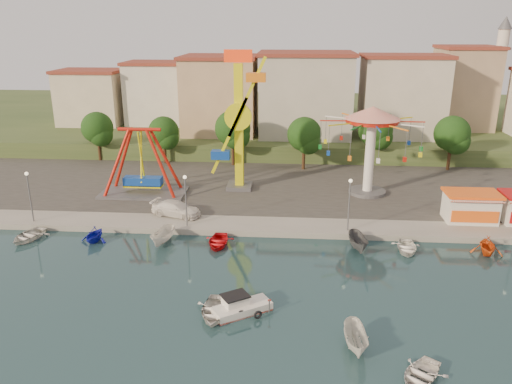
# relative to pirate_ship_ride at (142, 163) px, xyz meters

# --- Properties ---
(ground) EXTENTS (200.00, 200.00, 0.00)m
(ground) POSITION_rel_pirate_ship_ride_xyz_m (15.13, -22.33, -4.39)
(ground) COLOR #143037
(ground) RESTS_ON ground
(quay_deck) EXTENTS (200.00, 100.00, 0.60)m
(quay_deck) POSITION_rel_pirate_ship_ride_xyz_m (15.13, 39.67, -4.09)
(quay_deck) COLOR #9E998E
(quay_deck) RESTS_ON ground
(asphalt_pad) EXTENTS (90.00, 28.00, 0.01)m
(asphalt_pad) POSITION_rel_pirate_ship_ride_xyz_m (15.13, 7.67, -3.79)
(asphalt_pad) COLOR #4C4944
(asphalt_pad) RESTS_ON quay_deck
(hill_terrace) EXTENTS (200.00, 60.00, 3.00)m
(hill_terrace) POSITION_rel_pirate_ship_ride_xyz_m (15.13, 44.67, -2.89)
(hill_terrace) COLOR #384C26
(hill_terrace) RESTS_ON ground
(pirate_ship_ride) EXTENTS (10.00, 5.00, 8.00)m
(pirate_ship_ride) POSITION_rel_pirate_ship_ride_xyz_m (0.00, 0.00, 0.00)
(pirate_ship_ride) COLOR #59595E
(pirate_ship_ride) RESTS_ON quay_deck
(kamikaze_tower) EXTENTS (4.92, 3.10, 16.50)m
(kamikaze_tower) POSITION_rel_pirate_ship_ride_xyz_m (11.38, 2.75, 4.17)
(kamikaze_tower) COLOR #59595E
(kamikaze_tower) RESTS_ON quay_deck
(wave_swinger) EXTENTS (11.60, 11.60, 10.40)m
(wave_swinger) POSITION_rel_pirate_ship_ride_xyz_m (26.57, 2.16, 3.80)
(wave_swinger) COLOR #59595E
(wave_swinger) RESTS_ON quay_deck
(booth_left) EXTENTS (5.40, 3.78, 3.08)m
(booth_left) POSITION_rel_pirate_ship_ride_xyz_m (35.87, -5.84, -2.23)
(booth_left) COLOR white
(booth_left) RESTS_ON quay_deck
(lamp_post_0) EXTENTS (0.14, 0.14, 5.00)m
(lamp_post_0) POSITION_rel_pirate_ship_ride_xyz_m (-8.87, -9.33, -1.29)
(lamp_post_0) COLOR #59595E
(lamp_post_0) RESTS_ON quay_deck
(lamp_post_1) EXTENTS (0.14, 0.14, 5.00)m
(lamp_post_1) POSITION_rel_pirate_ship_ride_xyz_m (7.13, -9.33, -1.29)
(lamp_post_1) COLOR #59595E
(lamp_post_1) RESTS_ON quay_deck
(lamp_post_2) EXTENTS (0.14, 0.14, 5.00)m
(lamp_post_2) POSITION_rel_pirate_ship_ride_xyz_m (23.13, -9.33, -1.29)
(lamp_post_2) COLOR #59595E
(lamp_post_2) RESTS_ON quay_deck
(tree_0) EXTENTS (4.60, 4.60, 7.19)m
(tree_0) POSITION_rel_pirate_ship_ride_xyz_m (-10.87, 14.65, 1.08)
(tree_0) COLOR #382314
(tree_0) RESTS_ON quay_deck
(tree_1) EXTENTS (4.35, 4.35, 6.80)m
(tree_1) POSITION_rel_pirate_ship_ride_xyz_m (-0.87, 13.91, 0.81)
(tree_1) COLOR #382314
(tree_1) RESTS_ON quay_deck
(tree_2) EXTENTS (5.02, 5.02, 7.85)m
(tree_2) POSITION_rel_pirate_ship_ride_xyz_m (9.13, 13.48, 1.52)
(tree_2) COLOR #382314
(tree_2) RESTS_ON quay_deck
(tree_3) EXTENTS (4.68, 4.68, 7.32)m
(tree_3) POSITION_rel_pirate_ship_ride_xyz_m (19.13, 12.04, 1.16)
(tree_3) COLOR #382314
(tree_3) RESTS_ON quay_deck
(tree_4) EXTENTS (4.86, 4.86, 7.60)m
(tree_4) POSITION_rel_pirate_ship_ride_xyz_m (29.13, 15.03, 1.35)
(tree_4) COLOR #382314
(tree_4) RESTS_ON quay_deck
(tree_5) EXTENTS (4.83, 4.83, 7.54)m
(tree_5) POSITION_rel_pirate_ship_ride_xyz_m (39.13, 13.21, 1.31)
(tree_5) COLOR #382314
(tree_5) RESTS_ON quay_deck
(building_0) EXTENTS (9.26, 9.53, 11.87)m
(building_0) POSITION_rel_pirate_ship_ride_xyz_m (-18.24, 23.74, 4.54)
(building_0) COLOR beige
(building_0) RESTS_ON hill_terrace
(building_1) EXTENTS (12.33, 9.01, 8.63)m
(building_1) POSITION_rel_pirate_ship_ride_xyz_m (-6.19, 29.06, 2.92)
(building_1) COLOR silver
(building_1) RESTS_ON hill_terrace
(building_2) EXTENTS (11.95, 9.28, 11.23)m
(building_2) POSITION_rel_pirate_ship_ride_xyz_m (6.95, 29.63, 4.22)
(building_2) COLOR tan
(building_2) RESTS_ON hill_terrace
(building_3) EXTENTS (12.59, 10.50, 9.20)m
(building_3) POSITION_rel_pirate_ship_ride_xyz_m (20.74, 26.47, 3.20)
(building_3) COLOR beige
(building_3) RESTS_ON hill_terrace
(building_4) EXTENTS (10.75, 9.23, 9.24)m
(building_4) POSITION_rel_pirate_ship_ride_xyz_m (34.20, 29.88, 3.22)
(building_4) COLOR beige
(building_4) RESTS_ON hill_terrace
(building_5) EXTENTS (12.77, 10.96, 11.21)m
(building_5) POSITION_rel_pirate_ship_ride_xyz_m (47.50, 28.00, 4.21)
(building_5) COLOR tan
(building_5) RESTS_ON hill_terrace
(minaret) EXTENTS (2.80, 2.80, 18.00)m
(minaret) POSITION_rel_pirate_ship_ride_xyz_m (51.13, 31.67, 8.15)
(minaret) COLOR silver
(minaret) RESTS_ON hill_terrace
(cabin_motorboat) EXTENTS (4.45, 3.65, 1.50)m
(cabin_motorboat) POSITION_rel_pirate_ship_ride_xyz_m (14.06, -23.83, -3.99)
(cabin_motorboat) COLOR white
(cabin_motorboat) RESTS_ON ground
(rowboat_a) EXTENTS (2.96, 4.09, 0.84)m
(rowboat_a) POSITION_rel_pirate_ship_ride_xyz_m (12.20, -24.35, -3.98)
(rowboat_a) COLOR silver
(rowboat_a) RESTS_ON ground
(rowboat_b) EXTENTS (4.22, 4.42, 0.75)m
(rowboat_b) POSITION_rel_pirate_ship_ride_xyz_m (25.30, -30.25, -4.02)
(rowboat_b) COLOR white
(rowboat_b) RESTS_ON ground
(skiff) EXTENTS (1.56, 3.80, 1.45)m
(skiff) POSITION_rel_pirate_ship_ride_xyz_m (21.87, -27.54, -3.67)
(skiff) COLOR silver
(skiff) RESTS_ON ground
(van) EXTENTS (5.71, 3.56, 1.54)m
(van) POSITION_rel_pirate_ship_ride_xyz_m (5.45, -6.68, -3.02)
(van) COLOR white
(van) RESTS_ON quay_deck
(moored_boat_0) EXTENTS (3.71, 4.54, 0.82)m
(moored_boat_0) POSITION_rel_pirate_ship_ride_xyz_m (-7.83, -12.53, -3.98)
(moored_boat_0) COLOR silver
(moored_boat_0) RESTS_ON ground
(moored_boat_1) EXTENTS (2.89, 3.24, 1.54)m
(moored_boat_1) POSITION_rel_pirate_ship_ride_xyz_m (-1.22, -12.53, -3.63)
(moored_boat_1) COLOR #141AB0
(moored_boat_1) RESTS_ON ground
(moored_boat_2) EXTENTS (2.27, 4.09, 1.49)m
(moored_boat_2) POSITION_rel_pirate_ship_ride_xyz_m (5.50, -12.53, -3.65)
(moored_boat_2) COLOR silver
(moored_boat_2) RESTS_ON ground
(moored_boat_3) EXTENTS (2.81, 3.88, 0.79)m
(moored_boat_3) POSITION_rel_pirate_ship_ride_xyz_m (10.73, -12.53, -4.00)
(moored_boat_3) COLOR red
(moored_boat_3) RESTS_ON ground
(moored_boat_5) EXTENTS (1.93, 4.06, 1.51)m
(moored_boat_5) POSITION_rel_pirate_ship_ride_xyz_m (23.80, -12.53, -3.64)
(moored_boat_5) COLOR #525357
(moored_boat_5) RESTS_ON ground
(moored_boat_6) EXTENTS (3.06, 3.96, 0.76)m
(moored_boat_6) POSITION_rel_pirate_ship_ride_xyz_m (28.22, -12.53, -4.02)
(moored_boat_6) COLOR white
(moored_boat_6) RESTS_ON ground
(moored_boat_7) EXTENTS (3.42, 3.76, 1.70)m
(moored_boat_7) POSITION_rel_pirate_ship_ride_xyz_m (35.35, -12.53, -3.54)
(moored_boat_7) COLOR #E25014
(moored_boat_7) RESTS_ON ground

